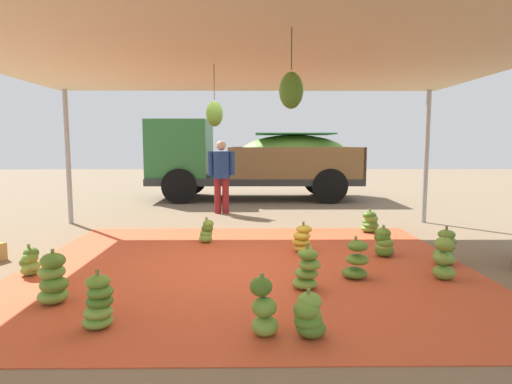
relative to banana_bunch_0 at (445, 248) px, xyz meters
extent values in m
plane|color=#7F6B51|center=(-2.78, 2.92, -0.24)|extent=(40.00, 40.00, 0.00)
cube|color=#D1512D|center=(-2.78, -0.08, -0.23)|extent=(6.10, 5.30, 0.01)
cylinder|color=#9EA0A5|center=(-6.58, 3.22, 1.17)|extent=(0.10, 0.10, 2.82)
cylinder|color=#9EA0A5|center=(1.02, 3.22, 1.17)|extent=(0.10, 0.10, 2.82)
cube|color=beige|center=(-2.78, -0.08, 2.61)|extent=(8.00, 7.00, 0.06)
cylinder|color=#4C422D|center=(-2.32, -1.49, 2.38)|extent=(0.01, 0.01, 0.40)
ellipsoid|color=#477523|center=(-2.32, -1.49, 1.98)|extent=(0.24, 0.24, 0.36)
cylinder|color=#4C422D|center=(-3.24, 0.41, 2.33)|extent=(0.01, 0.01, 0.50)
ellipsoid|color=#518428|center=(-3.24, 0.41, 1.88)|extent=(0.24, 0.24, 0.36)
ellipsoid|color=#75A83D|center=(-0.01, -0.02, -0.16)|extent=(0.40, 0.40, 0.13)
ellipsoid|color=#6B9E38|center=(-0.02, 0.00, -0.07)|extent=(0.38, 0.38, 0.13)
ellipsoid|color=#60932D|center=(0.01, 0.02, 0.02)|extent=(0.30, 0.30, 0.13)
ellipsoid|color=#6B9E38|center=(0.02, -0.01, 0.11)|extent=(0.35, 0.35, 0.13)
ellipsoid|color=#6B9E38|center=(0.02, 0.02, 0.19)|extent=(0.32, 0.32, 0.13)
cylinder|color=olive|center=(0.00, -0.01, 0.25)|extent=(0.04, 0.04, 0.12)
ellipsoid|color=gold|center=(-1.90, 0.71, -0.16)|extent=(0.40, 0.40, 0.12)
ellipsoid|color=gold|center=(-1.94, 0.72, -0.07)|extent=(0.41, 0.41, 0.12)
ellipsoid|color=gold|center=(-1.93, 0.69, 0.03)|extent=(0.35, 0.35, 0.12)
ellipsoid|color=gold|center=(-1.89, 0.72, 0.13)|extent=(0.33, 0.33, 0.12)
cylinder|color=olive|center=(-1.91, 0.71, 0.19)|extent=(0.04, 0.04, 0.12)
ellipsoid|color=#477523|center=(-2.20, -2.23, -0.14)|extent=(0.35, 0.35, 0.16)
ellipsoid|color=#518428|center=(-2.22, -2.22, -0.09)|extent=(0.35, 0.35, 0.16)
ellipsoid|color=#6B9E38|center=(-2.23, -2.20, -0.03)|extent=(0.33, 0.33, 0.16)
ellipsoid|color=#60932D|center=(-2.24, -2.24, 0.02)|extent=(0.33, 0.33, 0.16)
ellipsoid|color=#75A83D|center=(-2.21, -2.20, 0.08)|extent=(0.31, 0.31, 0.16)
cylinder|color=olive|center=(-2.22, -2.21, 0.14)|extent=(0.04, 0.04, 0.12)
ellipsoid|color=#60932D|center=(-0.46, 2.18, -0.15)|extent=(0.44, 0.44, 0.15)
ellipsoid|color=#477523|center=(-0.44, 2.15, -0.09)|extent=(0.34, 0.34, 0.15)
ellipsoid|color=#518428|center=(-0.44, 2.21, -0.03)|extent=(0.39, 0.39, 0.15)
ellipsoid|color=#6B9E38|center=(-0.43, 2.18, 0.04)|extent=(0.38, 0.38, 0.15)
ellipsoid|color=#477523|center=(-0.45, 2.19, 0.10)|extent=(0.35, 0.35, 0.15)
cylinder|color=olive|center=(-0.45, 2.18, 0.16)|extent=(0.04, 0.04, 0.12)
ellipsoid|color=#75A83D|center=(-2.60, -2.19, -0.14)|extent=(0.30, 0.30, 0.17)
ellipsoid|color=#6B9E38|center=(-2.61, -2.21, 0.04)|extent=(0.28, 0.28, 0.17)
ellipsoid|color=#477523|center=(-2.64, -2.18, 0.21)|extent=(0.28, 0.28, 0.17)
cylinder|color=olive|center=(-2.63, -2.19, 0.27)|extent=(0.04, 0.04, 0.12)
ellipsoid|color=#6B9E38|center=(-5.57, -0.44, -0.15)|extent=(0.29, 0.29, 0.15)
ellipsoid|color=#75A83D|center=(-5.53, -0.48, -0.10)|extent=(0.25, 0.25, 0.15)
ellipsoid|color=#477523|center=(-5.56, -0.48, -0.04)|extent=(0.26, 0.26, 0.15)
ellipsoid|color=#60932D|center=(-5.53, -0.49, 0.01)|extent=(0.26, 0.26, 0.15)
ellipsoid|color=#477523|center=(-5.53, -0.46, 0.07)|extent=(0.21, 0.21, 0.15)
cylinder|color=olive|center=(-5.55, -0.46, 0.13)|extent=(0.04, 0.04, 0.12)
ellipsoid|color=#6B9E38|center=(-3.50, 1.35, -0.15)|extent=(0.32, 0.32, 0.15)
ellipsoid|color=#75A83D|center=(-3.49, 1.37, -0.07)|extent=(0.30, 0.30, 0.15)
ellipsoid|color=#477523|center=(-3.47, 1.37, 0.01)|extent=(0.28, 0.28, 0.15)
ellipsoid|color=#75A83D|center=(-3.45, 1.37, 0.09)|extent=(0.19, 0.19, 0.15)
cylinder|color=olive|center=(-3.48, 1.36, 0.15)|extent=(0.04, 0.04, 0.12)
ellipsoid|color=#477523|center=(-0.71, 0.43, -0.15)|extent=(0.39, 0.39, 0.16)
ellipsoid|color=#75A83D|center=(-0.72, 0.43, -0.08)|extent=(0.35, 0.35, 0.16)
ellipsoid|color=#6B9E38|center=(-0.72, 0.41, -0.01)|extent=(0.36, 0.36, 0.16)
ellipsoid|color=#477523|center=(-0.75, 0.43, 0.06)|extent=(0.26, 0.26, 0.16)
ellipsoid|color=#60932D|center=(-0.74, 0.45, 0.13)|extent=(0.25, 0.25, 0.16)
cylinder|color=olive|center=(-0.74, 0.42, 0.19)|extent=(0.04, 0.04, 0.12)
ellipsoid|color=#6B9E38|center=(-4.82, -1.41, -0.14)|extent=(0.39, 0.39, 0.16)
ellipsoid|color=#518428|center=(-4.79, -1.42, -0.02)|extent=(0.30, 0.30, 0.16)
ellipsoid|color=#6B9E38|center=(-4.83, -1.40, 0.11)|extent=(0.38, 0.38, 0.16)
ellipsoid|color=#518428|center=(-4.80, -1.42, 0.24)|extent=(0.32, 0.32, 0.16)
cylinder|color=olive|center=(-4.80, -1.41, 0.30)|extent=(0.04, 0.04, 0.12)
ellipsoid|color=#75A83D|center=(-2.09, -0.98, -0.16)|extent=(0.31, 0.31, 0.13)
ellipsoid|color=#6B9E38|center=(-2.08, -0.98, -0.04)|extent=(0.33, 0.33, 0.13)
ellipsoid|color=#75A83D|center=(-2.04, -1.02, 0.07)|extent=(0.32, 0.32, 0.13)
ellipsoid|color=#60932D|center=(-2.07, -1.03, 0.19)|extent=(0.33, 0.33, 0.13)
cylinder|color=olive|center=(-2.07, -1.00, 0.25)|extent=(0.04, 0.04, 0.12)
ellipsoid|color=#6B9E38|center=(-0.31, -0.66, -0.14)|extent=(0.38, 0.38, 0.17)
ellipsoid|color=#75A83D|center=(-0.33, -0.66, 0.04)|extent=(0.35, 0.35, 0.17)
ellipsoid|color=#75A83D|center=(-0.34, -0.68, 0.22)|extent=(0.31, 0.31, 0.17)
cylinder|color=olive|center=(-0.33, -0.68, 0.28)|extent=(0.04, 0.04, 0.12)
ellipsoid|color=#518428|center=(-1.42, -0.60, -0.16)|extent=(0.42, 0.42, 0.13)
ellipsoid|color=#60932D|center=(-1.39, -0.62, 0.02)|extent=(0.41, 0.41, 0.13)
ellipsoid|color=#518428|center=(-1.40, -0.63, 0.19)|extent=(0.37, 0.37, 0.13)
cylinder|color=olive|center=(-1.42, -0.63, 0.25)|extent=(0.04, 0.04, 0.12)
ellipsoid|color=#6B9E38|center=(-4.13, -2.02, -0.16)|extent=(0.32, 0.32, 0.12)
ellipsoid|color=#75A83D|center=(-4.12, -2.03, -0.07)|extent=(0.35, 0.35, 0.12)
ellipsoid|color=#477523|center=(-4.11, -2.00, 0.02)|extent=(0.35, 0.35, 0.12)
ellipsoid|color=#518428|center=(-4.10, -2.00, 0.11)|extent=(0.33, 0.33, 0.12)
ellipsoid|color=#60932D|center=(-4.12, -1.99, 0.20)|extent=(0.25, 0.25, 0.12)
cylinder|color=olive|center=(-4.12, -2.01, 0.26)|extent=(0.04, 0.04, 0.12)
cube|color=#2D2D2D|center=(-2.60, 7.32, 0.36)|extent=(6.33, 2.45, 0.20)
cube|color=#2D6B33|center=(-4.87, 7.35, 1.31)|extent=(1.79, 2.21, 1.70)
cube|color=#232D38|center=(-5.77, 7.36, 1.65)|extent=(0.05, 1.90, 0.75)
cube|color=brown|center=(-1.42, 6.16, 0.91)|extent=(3.91, 0.12, 0.90)
cube|color=brown|center=(-1.39, 8.46, 0.91)|extent=(3.91, 0.12, 0.90)
cube|color=brown|center=(0.51, 7.29, 0.91)|extent=(0.11, 2.38, 0.90)
ellipsoid|color=#6B9E38|center=(-1.41, 7.31, 1.10)|extent=(3.46, 2.04, 1.27)
cube|color=#237533|center=(-1.41, 7.31, 1.76)|extent=(2.36, 1.84, 0.04)
cylinder|color=black|center=(-4.76, 6.25, 0.26)|extent=(1.00, 0.29, 1.00)
cylinder|color=black|center=(-4.73, 8.43, 0.26)|extent=(1.00, 0.29, 1.00)
cylinder|color=black|center=(-0.47, 6.21, 0.26)|extent=(1.00, 0.29, 1.00)
cylinder|color=black|center=(-0.45, 8.39, 0.26)|extent=(1.00, 0.29, 1.00)
cylinder|color=maroon|center=(-3.54, 4.50, 0.20)|extent=(0.16, 0.16, 0.87)
cylinder|color=maroon|center=(-3.34, 4.50, 0.20)|extent=(0.16, 0.16, 0.87)
cylinder|color=navy|center=(-3.44, 4.50, 0.95)|extent=(0.40, 0.40, 0.65)
cylinder|color=navy|center=(-3.70, 4.50, 0.99)|extent=(0.13, 0.13, 0.58)
cylinder|color=navy|center=(-3.18, 4.50, 0.99)|extent=(0.13, 0.13, 0.58)
sphere|color=tan|center=(-3.44, 4.50, 1.42)|extent=(0.23, 0.23, 0.23)
camera|label=1|loc=(-2.72, -5.76, 1.45)|focal=29.68mm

